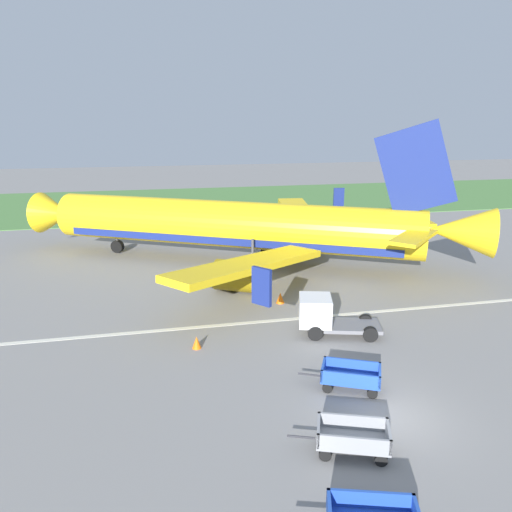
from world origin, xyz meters
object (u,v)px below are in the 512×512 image
Objects in this scene: airplane at (243,226)px; traffic_cone_by_carts at (311,305)px; service_truck_beside_carts at (324,315)px; traffic_cone_mid_apron at (280,298)px; traffic_cone_near_plane at (197,342)px; baggage_cart_third_in_row at (351,376)px; baggage_cart_second_in_row at (352,438)px.

airplane is 11.64m from traffic_cone_by_carts.
traffic_cone_by_carts is at bearing -79.35° from airplane.
service_truck_beside_carts is at bearing -83.46° from airplane.
traffic_cone_near_plane is at bearing -137.75° from traffic_cone_mid_apron.
baggage_cart_third_in_row is (0.83, -20.17, -2.45)m from airplane.
traffic_cone_near_plane is at bearing 138.59° from baggage_cart_third_in_row.
traffic_cone_near_plane is at bearing 115.45° from baggage_cart_second_in_row.
traffic_cone_mid_apron is at bearing -86.55° from airplane.
service_truck_beside_carts is at bearing -77.76° from traffic_cone_mid_apron.
airplane is 49.84× the size of traffic_cone_mid_apron.
baggage_cart_second_in_row is at bearing -91.89° from airplane.
baggage_cart_second_in_row is 4.35m from baggage_cart_third_in_row.
traffic_cone_near_plane is at bearing -109.66° from airplane.
traffic_cone_by_carts reaches higher than traffic_cone_near_plane.
service_truck_beside_carts is (1.66, -14.47, -1.95)m from airplane.
service_truck_beside_carts is 6.99m from traffic_cone_near_plane.
traffic_cone_mid_apron reaches higher than traffic_cone_near_plane.
airplane is at bearing 70.34° from traffic_cone_near_plane.
service_truck_beside_carts is 7.46× the size of traffic_cone_near_plane.
airplane is 9.66× the size of baggage_cart_second_in_row.
baggage_cart_third_in_row is at bearing -88.63° from traffic_cone_mid_apron.
airplane is 20.34m from baggage_cart_third_in_row.
airplane reaches higher than service_truck_beside_carts.
traffic_cone_mid_apron is at bearing 91.37° from baggage_cart_third_in_row.
traffic_cone_mid_apron is at bearing 84.70° from baggage_cart_second_in_row.
service_truck_beside_carts reaches higher than baggage_cart_second_in_row.
airplane reaches higher than baggage_cart_third_in_row.
baggage_cart_third_in_row is at bearing -41.41° from traffic_cone_near_plane.
traffic_cone_near_plane is at bearing -177.45° from service_truck_beside_carts.
traffic_cone_mid_apron is (-1.09, 5.01, -0.75)m from service_truck_beside_carts.
baggage_cart_third_in_row is 0.74× the size of service_truck_beside_carts.
baggage_cart_third_in_row is at bearing -98.30° from service_truck_beside_carts.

